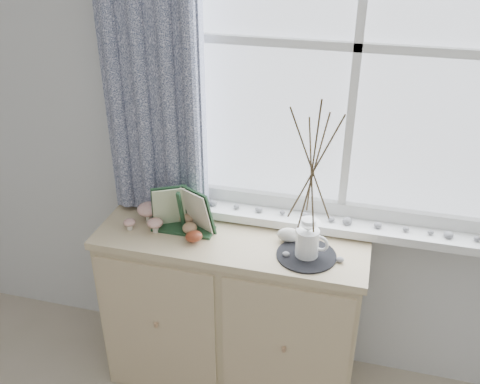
{
  "coord_description": "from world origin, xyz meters",
  "views": [
    {
      "loc": [
        0.39,
        -0.14,
        2.15
      ],
      "look_at": [
        -0.1,
        1.7,
        1.1
      ],
      "focal_mm": 40.0,
      "sensor_mm": 36.0,
      "label": 1
    }
  ],
  "objects_px": {
    "toadstool_cluster": "(148,214)",
    "botanical_book": "(180,212)",
    "sideboard": "(232,310)",
    "twig_pitcher": "(313,166)"
  },
  "relations": [
    {
      "from": "toadstool_cluster",
      "to": "botanical_book",
      "type": "bearing_deg",
      "value": -10.07
    },
    {
      "from": "botanical_book",
      "to": "toadstool_cluster",
      "type": "bearing_deg",
      "value": 169.64
    },
    {
      "from": "sideboard",
      "to": "twig_pitcher",
      "type": "height_order",
      "value": "twig_pitcher"
    },
    {
      "from": "toadstool_cluster",
      "to": "twig_pitcher",
      "type": "bearing_deg",
      "value": -4.53
    },
    {
      "from": "twig_pitcher",
      "to": "botanical_book",
      "type": "bearing_deg",
      "value": -167.9
    },
    {
      "from": "toadstool_cluster",
      "to": "twig_pitcher",
      "type": "relative_size",
      "value": 0.25
    },
    {
      "from": "toadstool_cluster",
      "to": "twig_pitcher",
      "type": "xyz_separation_m",
      "value": [
        0.73,
        -0.06,
        0.36
      ]
    },
    {
      "from": "botanical_book",
      "to": "twig_pitcher",
      "type": "relative_size",
      "value": 0.44
    },
    {
      "from": "sideboard",
      "to": "botanical_book",
      "type": "height_order",
      "value": "botanical_book"
    },
    {
      "from": "botanical_book",
      "to": "twig_pitcher",
      "type": "xyz_separation_m",
      "value": [
        0.56,
        -0.03,
        0.31
      ]
    }
  ]
}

